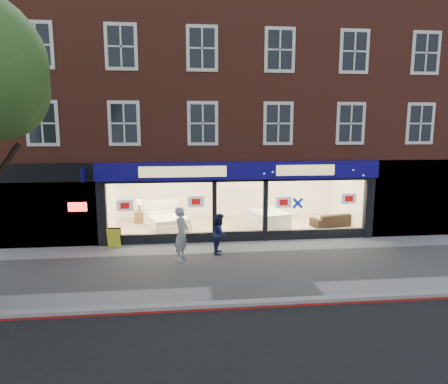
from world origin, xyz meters
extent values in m
plane|color=gray|center=(0.00, 0.00, 0.00)|extent=(120.00, 120.00, 0.00)
cube|color=#8C0A07|center=(0.00, -3.10, 0.01)|extent=(60.00, 0.10, 0.01)
cube|color=gray|center=(0.00, -2.90, 0.06)|extent=(60.00, 0.25, 0.12)
cube|color=tan|center=(0.00, 5.25, 0.05)|extent=(11.00, 4.50, 0.10)
cube|color=brown|center=(0.00, 7.00, 6.65)|extent=(19.00, 8.00, 6.70)
cube|color=#2D2D30|center=(0.00, 7.00, 10.15)|extent=(19.00, 8.00, 0.30)
cube|color=#0E0668|center=(0.00, 2.88, 2.95)|extent=(11.40, 0.28, 0.70)
cube|color=black|center=(0.00, 3.08, 0.20)|extent=(11.00, 0.18, 0.40)
cube|color=black|center=(-5.50, 3.05, 1.30)|extent=(0.35, 0.30, 2.60)
cube|color=black|center=(5.50, 3.05, 1.30)|extent=(0.35, 0.30, 2.60)
cube|color=white|center=(-3.25, 3.00, 1.45)|extent=(4.20, 0.02, 2.10)
cube|color=white|center=(3.25, 3.00, 1.45)|extent=(4.20, 0.02, 2.10)
cube|color=white|center=(0.00, 3.25, 1.15)|extent=(1.80, 0.02, 2.10)
cube|color=silver|center=(0.00, 7.50, 1.30)|extent=(11.00, 0.20, 2.60)
cube|color=#FFEAC6|center=(0.00, 5.25, 2.60)|extent=(11.00, 4.50, 0.12)
cube|color=black|center=(-7.60, 3.30, 1.65)|extent=(3.80, 0.60, 3.30)
cube|color=#FF140C|center=(-6.40, 2.95, 1.60)|extent=(0.70, 0.04, 0.35)
cube|color=black|center=(7.50, 3.20, 1.65)|extent=(4.00, 0.40, 3.30)
cube|color=white|center=(-3.01, 4.97, 0.27)|extent=(2.15, 2.33, 0.34)
cube|color=white|center=(-3.01, 4.97, 0.56)|extent=(2.06, 2.24, 0.24)
cube|color=white|center=(-3.33, 5.94, 0.67)|extent=(1.66, 0.65, 1.15)
cube|color=white|center=(-3.57, 5.52, 0.73)|extent=(0.68, 0.49, 0.11)
cube|color=white|center=(-2.89, 5.74, 0.73)|extent=(0.68, 0.49, 0.11)
cube|color=brown|center=(-4.40, 6.35, 0.38)|extent=(0.48, 0.48, 0.55)
cube|color=silver|center=(1.60, 4.91, 0.22)|extent=(1.88, 2.13, 0.24)
cube|color=silver|center=(1.60, 4.91, 0.45)|extent=(1.88, 2.13, 0.24)
cube|color=silver|center=(1.60, 4.91, 0.69)|extent=(1.88, 2.13, 0.24)
imported|color=black|center=(4.60, 4.69, 0.39)|extent=(2.14, 1.24, 0.59)
cube|color=gold|center=(-5.02, 2.70, 0.39)|extent=(0.53, 0.36, 0.77)
imported|color=#929699|center=(-2.40, 0.92, 0.95)|extent=(0.69, 0.82, 1.91)
imported|color=#1B1F4C|center=(-0.97, 1.55, 0.75)|extent=(0.71, 0.83, 1.51)
camera|label=1|loc=(-2.39, -12.75, 4.71)|focal=32.00mm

